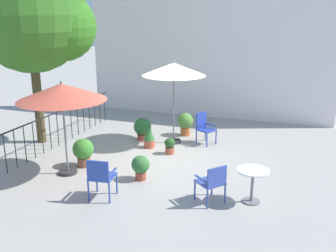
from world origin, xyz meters
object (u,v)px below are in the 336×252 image
object	(u,v)px
patio_chair_1	(101,175)
potted_plant_4	(170,146)
potted_plant_0	(141,166)
potted_plant_1	(185,123)
patio_umbrella_1	(62,93)
patio_chair_2	(204,126)
shade_tree	(32,14)
patio_umbrella_0	(174,70)
patio_chair_0	(212,181)
potted_plant_3	(149,137)
potted_plant_2	(143,128)
potted_plant_5	(83,151)
cafe_table_0	(253,180)

from	to	relation	value
patio_chair_1	potted_plant_4	world-z (taller)	patio_chair_1
potted_plant_0	potted_plant_1	distance (m)	3.58
potted_plant_0	patio_umbrella_1	bearing A→B (deg)	-171.87
potted_plant_4	potted_plant_0	bearing A→B (deg)	-92.70
patio_chair_1	potted_plant_0	size ratio (longest dim) A/B	1.54
patio_chair_1	potted_plant_0	xyz separation A→B (m)	(0.39, 1.18, -0.20)
patio_umbrella_1	patio_chair_2	distance (m)	4.43
shade_tree	patio_umbrella_0	size ratio (longest dim) A/B	2.16
shade_tree	patio_chair_2	size ratio (longest dim) A/B	5.71
patio_chair_1	potted_plant_4	xyz separation A→B (m)	(0.47, 3.02, -0.30)
patio_umbrella_1	patio_chair_0	size ratio (longest dim) A/B	2.70
patio_chair_0	patio_chair_1	xyz separation A→B (m)	(-2.22, -0.59, 0.05)
patio_umbrella_1	potted_plant_3	world-z (taller)	patio_umbrella_1
patio_chair_0	potted_plant_2	world-z (taller)	patio_chair_0
patio_chair_0	potted_plant_0	xyz separation A→B (m)	(-1.84, 0.58, -0.16)
patio_umbrella_1	potted_plant_5	bearing A→B (deg)	76.40
potted_plant_2	potted_plant_3	world-z (taller)	potted_plant_2
potted_plant_4	shade_tree	bearing A→B (deg)	-175.79
cafe_table_0	patio_chair_1	world-z (taller)	patio_chair_1
shade_tree	potted_plant_4	distance (m)	5.25
cafe_table_0	patio_chair_0	xyz separation A→B (m)	(-0.76, -0.32, -0.00)
patio_chair_0	potted_plant_4	world-z (taller)	patio_chair_0
patio_chair_2	potted_plant_5	world-z (taller)	patio_chair_2
patio_chair_1	potted_plant_1	bearing A→B (deg)	85.25
potted_plant_0	potted_plant_3	world-z (taller)	potted_plant_3
cafe_table_0	potted_plant_0	bearing A→B (deg)	174.17
potted_plant_2	potted_plant_5	size ratio (longest dim) A/B	0.95
patio_chair_1	potted_plant_1	xyz separation A→B (m)	(0.39, 4.75, -0.12)
patio_chair_0	potted_plant_5	world-z (taller)	patio_chair_0
potted_plant_5	cafe_table_0	bearing A→B (deg)	-7.13
potted_plant_0	potted_plant_4	world-z (taller)	potted_plant_0
patio_chair_1	patio_chair_2	world-z (taller)	patio_chair_2
potted_plant_4	cafe_table_0	bearing A→B (deg)	-39.99
shade_tree	patio_umbrella_1	xyz separation A→B (m)	(2.02, -1.81, -1.71)
potted_plant_3	patio_umbrella_1	bearing A→B (deg)	-116.16
patio_chair_1	potted_plant_3	xyz separation A→B (m)	(-0.25, 3.30, -0.21)
patio_chair_2	potted_plant_3	size ratio (longest dim) A/B	1.42
patio_umbrella_0	potted_plant_4	size ratio (longest dim) A/B	5.39
patio_chair_1	potted_plant_2	distance (m)	3.93
potted_plant_1	potted_plant_0	bearing A→B (deg)	-90.13
patio_umbrella_0	shade_tree	bearing A→B (deg)	-161.78
patio_umbrella_1	patio_umbrella_0	bearing A→B (deg)	60.82
shade_tree	patio_chair_1	xyz separation A→B (m)	(3.45, -2.73, -3.17)
potted_plant_0	potted_plant_1	bearing A→B (deg)	89.87
cafe_table_0	potted_plant_3	bearing A→B (deg)	143.51
shade_tree	cafe_table_0	distance (m)	7.42
cafe_table_0	potted_plant_1	bearing A→B (deg)	123.96
potted_plant_3	potted_plant_1	bearing A→B (deg)	65.92
patio_umbrella_0	cafe_table_0	size ratio (longest dim) A/B	3.41
potted_plant_3	potted_plant_4	bearing A→B (deg)	-21.65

